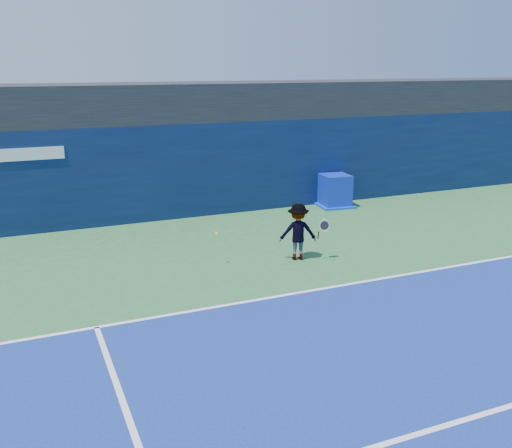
# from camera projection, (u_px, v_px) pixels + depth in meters

# --- Properties ---
(ground) EXTENTS (80.00, 80.00, 0.00)m
(ground) POSITION_uv_depth(u_px,v_px,m) (413.00, 348.00, 9.99)
(ground) COLOR #2F6A37
(ground) RESTS_ON ground
(baseline) EXTENTS (24.00, 0.10, 0.01)m
(baseline) POSITION_uv_depth(u_px,v_px,m) (327.00, 288.00, 12.64)
(baseline) COLOR white
(baseline) RESTS_ON ground
(service_line) EXTENTS (24.00, 0.10, 0.01)m
(service_line) POSITION_uv_depth(u_px,v_px,m) (502.00, 409.00, 8.22)
(service_line) COLOR white
(service_line) RESTS_ON ground
(stadium_band) EXTENTS (36.00, 3.00, 1.20)m
(stadium_band) POSITION_uv_depth(u_px,v_px,m) (204.00, 101.00, 19.19)
(stadium_band) COLOR black
(stadium_band) RESTS_ON back_wall_assembly
(back_wall_assembly) EXTENTS (36.00, 1.03, 3.00)m
(back_wall_assembly) POSITION_uv_depth(u_px,v_px,m) (215.00, 167.00, 18.87)
(back_wall_assembly) COLOR #0B1A3E
(back_wall_assembly) RESTS_ON ground
(equipment_cart) EXTENTS (1.27, 1.27, 1.11)m
(equipment_cart) POSITION_uv_depth(u_px,v_px,m) (335.00, 192.00, 19.80)
(equipment_cart) COLOR #0C21A8
(equipment_cart) RESTS_ON ground
(tennis_player) EXTENTS (1.25, 0.82, 1.44)m
(tennis_player) POSITION_uv_depth(u_px,v_px,m) (298.00, 232.00, 14.35)
(tennis_player) COLOR white
(tennis_player) RESTS_ON ground
(tennis_ball) EXTENTS (0.08, 0.08, 0.08)m
(tennis_ball) POSITION_uv_depth(u_px,v_px,m) (217.00, 234.00, 13.90)
(tennis_ball) COLOR #D1E018
(tennis_ball) RESTS_ON ground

